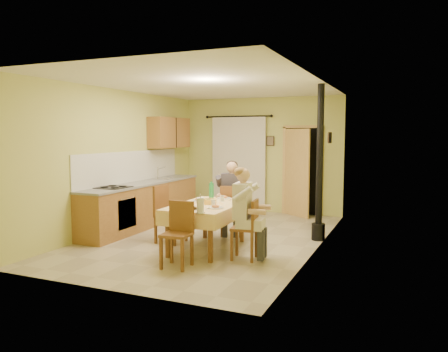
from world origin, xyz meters
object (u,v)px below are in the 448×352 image
at_px(chair_far, 232,220).
at_px(chair_left, 170,226).
at_px(chair_right, 245,241).
at_px(man_right, 244,203).
at_px(dining_table, 207,227).
at_px(stove_flue, 319,184).
at_px(man_far, 232,189).
at_px(chair_near, 177,247).

distance_m(chair_far, chair_left, 1.21).
bearing_deg(chair_right, chair_left, 66.26).
relative_size(chair_far, man_right, 0.69).
bearing_deg(chair_far, dining_table, -107.08).
bearing_deg(stove_flue, chair_far, -169.37).
xyz_separation_m(dining_table, man_far, (-0.00, 1.09, 0.50)).
relative_size(chair_near, chair_right, 1.02).
distance_m(chair_right, man_far, 1.70).
bearing_deg(dining_table, chair_far, 89.09).
xyz_separation_m(chair_right, man_far, (-0.79, 1.39, 0.59)).
xyz_separation_m(dining_table, chair_far, (-0.00, 1.07, -0.09)).
xyz_separation_m(chair_far, stove_flue, (1.58, 0.30, 0.73)).
xyz_separation_m(dining_table, man_right, (0.77, -0.31, 0.50)).
bearing_deg(man_far, stove_flue, -6.93).
xyz_separation_m(chair_right, chair_left, (-1.59, 0.47, 0.00)).
relative_size(chair_right, man_far, 0.66).
xyz_separation_m(dining_table, chair_near, (0.02, -1.07, -0.09)).
relative_size(dining_table, man_far, 1.20).
bearing_deg(man_far, chair_far, -90.00).
xyz_separation_m(man_far, man_right, (0.77, -1.39, 0.00)).
height_order(chair_far, chair_near, chair_far).
bearing_deg(chair_left, man_far, 141.61).
distance_m(dining_table, chair_left, 0.83).
height_order(chair_right, stove_flue, stove_flue).
xyz_separation_m(chair_right, stove_flue, (0.80, 1.67, 0.74)).
relative_size(dining_table, man_right, 1.20).
relative_size(dining_table, chair_near, 1.77).
relative_size(dining_table, stove_flue, 0.60).
height_order(dining_table, stove_flue, stove_flue).
height_order(chair_far, man_right, man_right).
distance_m(man_far, stove_flue, 1.62).
height_order(chair_right, man_far, man_far).
relative_size(chair_left, stove_flue, 0.36).
relative_size(chair_near, man_far, 0.68).
relative_size(chair_near, man_right, 0.68).
bearing_deg(chair_left, stove_flue, 119.57).
xyz_separation_m(chair_near, man_far, (-0.03, 2.15, 0.59)).
distance_m(dining_table, man_far, 1.19).
bearing_deg(stove_flue, chair_right, -115.45).
bearing_deg(chair_far, man_right, -77.91).
bearing_deg(man_right, chair_far, 21.97).
bearing_deg(stove_flue, man_far, -169.85).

